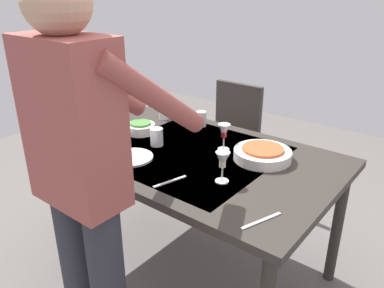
% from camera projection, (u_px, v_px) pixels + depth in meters
% --- Properties ---
extents(ground_plane, '(6.00, 6.00, 0.00)m').
position_uv_depth(ground_plane, '(192.00, 265.00, 2.38)').
color(ground_plane, '#66605B').
extents(dining_table, '(1.55, 0.99, 0.77)m').
position_uv_depth(dining_table, '(192.00, 165.00, 2.11)').
color(dining_table, '#332D28').
rests_on(dining_table, ground_plane).
extents(chair_near, '(0.40, 0.40, 0.91)m').
position_uv_depth(chair_near, '(230.00, 135.00, 2.98)').
color(chair_near, black).
rests_on(chair_near, ground_plane).
extents(person_server, '(0.42, 0.61, 1.69)m').
position_uv_depth(person_server, '(84.00, 178.00, 1.41)').
color(person_server, '#2D2D38').
rests_on(person_server, ground_plane).
extents(wine_bottle, '(0.07, 0.07, 0.30)m').
position_uv_depth(wine_bottle, '(123.00, 107.00, 2.47)').
color(wine_bottle, black).
rests_on(wine_bottle, dining_table).
extents(wine_glass_left, '(0.07, 0.07, 0.15)m').
position_uv_depth(wine_glass_left, '(224.00, 132.00, 2.07)').
color(wine_glass_left, white).
rests_on(wine_glass_left, dining_table).
extents(wine_glass_right, '(0.07, 0.07, 0.15)m').
position_uv_depth(wine_glass_right, '(223.00, 161.00, 1.73)').
color(wine_glass_right, white).
rests_on(wine_glass_right, dining_table).
extents(water_cup_near_left, '(0.07, 0.07, 0.10)m').
position_uv_depth(water_cup_near_left, '(157.00, 137.00, 2.15)').
color(water_cup_near_left, silver).
rests_on(water_cup_near_left, dining_table).
extents(water_cup_near_right, '(0.07, 0.07, 0.11)m').
position_uv_depth(water_cup_near_right, '(164.00, 111.00, 2.58)').
color(water_cup_near_right, silver).
rests_on(water_cup_near_right, dining_table).
extents(water_cup_far_left, '(0.06, 0.06, 0.10)m').
position_uv_depth(water_cup_far_left, '(201.00, 119.00, 2.44)').
color(water_cup_far_left, silver).
rests_on(water_cup_far_left, dining_table).
extents(serving_bowl_pasta, '(0.30, 0.30, 0.07)m').
position_uv_depth(serving_bowl_pasta, '(262.00, 154.00, 1.98)').
color(serving_bowl_pasta, white).
rests_on(serving_bowl_pasta, dining_table).
extents(side_bowl_salad, '(0.18, 0.18, 0.07)m').
position_uv_depth(side_bowl_salad, '(140.00, 128.00, 2.34)').
color(side_bowl_salad, white).
rests_on(side_bowl_salad, dining_table).
extents(dinner_plate_near, '(0.23, 0.23, 0.01)m').
position_uv_depth(dinner_plate_near, '(102.00, 138.00, 2.25)').
color(dinner_plate_near, white).
rests_on(dinner_plate_near, dining_table).
extents(dinner_plate_far, '(0.23, 0.23, 0.01)m').
position_uv_depth(dinner_plate_far, '(131.00, 157.00, 2.01)').
color(dinner_plate_far, white).
rests_on(dinner_plate_far, dining_table).
extents(table_knife, '(0.08, 0.19, 0.00)m').
position_uv_depth(table_knife, '(261.00, 221.00, 1.48)').
color(table_knife, silver).
rests_on(table_knife, dining_table).
extents(table_fork, '(0.06, 0.18, 0.00)m').
position_uv_depth(table_fork, '(170.00, 182.00, 1.77)').
color(table_fork, silver).
rests_on(table_fork, dining_table).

